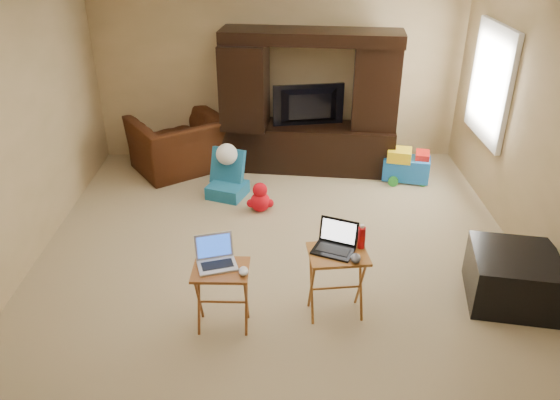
{
  "coord_description": "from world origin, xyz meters",
  "views": [
    {
      "loc": [
        -0.03,
        -4.66,
        3.17
      ],
      "look_at": [
        0.0,
        -0.2,
        0.8
      ],
      "focal_mm": 35.0,
      "sensor_mm": 36.0,
      "label": 1
    }
  ],
  "objects_px": {
    "television": "(310,107)",
    "water_bottle": "(361,238)",
    "push_toy": "(407,165)",
    "ottoman": "(512,277)",
    "tray_table_left": "(223,298)",
    "plush_toy": "(260,197)",
    "laptop_right": "(334,239)",
    "entertainment_center": "(310,103)",
    "mouse_right": "(356,258)",
    "child_rocker": "(227,175)",
    "mouse_left": "(244,271)",
    "tray_table_right": "(336,284)",
    "laptop_left": "(217,254)",
    "recliner": "(179,144)"
  },
  "relations": [
    {
      "from": "television",
      "to": "water_bottle",
      "type": "distance_m",
      "value": 3.01
    },
    {
      "from": "push_toy",
      "to": "ottoman",
      "type": "distance_m",
      "value": 2.55
    },
    {
      "from": "ottoman",
      "to": "tray_table_left",
      "type": "height_order",
      "value": "tray_table_left"
    },
    {
      "from": "plush_toy",
      "to": "laptop_right",
      "type": "distance_m",
      "value": 2.06
    },
    {
      "from": "entertainment_center",
      "to": "television",
      "type": "height_order",
      "value": "entertainment_center"
    },
    {
      "from": "plush_toy",
      "to": "push_toy",
      "type": "distance_m",
      "value": 2.07
    },
    {
      "from": "water_bottle",
      "to": "laptop_right",
      "type": "bearing_deg",
      "value": -165.96
    },
    {
      "from": "push_toy",
      "to": "mouse_right",
      "type": "height_order",
      "value": "mouse_right"
    },
    {
      "from": "television",
      "to": "child_rocker",
      "type": "xyz_separation_m",
      "value": [
        -1.06,
        -0.8,
        -0.61
      ]
    },
    {
      "from": "television",
      "to": "ottoman",
      "type": "relative_size",
      "value": 1.28
    },
    {
      "from": "mouse_left",
      "to": "child_rocker",
      "type": "bearing_deg",
      "value": 97.93
    },
    {
      "from": "television",
      "to": "mouse_left",
      "type": "bearing_deg",
      "value": 69.35
    },
    {
      "from": "child_rocker",
      "to": "tray_table_right",
      "type": "distance_m",
      "value": 2.54
    },
    {
      "from": "child_rocker",
      "to": "laptop_left",
      "type": "relative_size",
      "value": 1.84
    },
    {
      "from": "laptop_right",
      "to": "water_bottle",
      "type": "xyz_separation_m",
      "value": [
        0.24,
        0.06,
        -0.02
      ]
    },
    {
      "from": "television",
      "to": "mouse_left",
      "type": "distance_m",
      "value": 3.39
    },
    {
      "from": "recliner",
      "to": "laptop_left",
      "type": "relative_size",
      "value": 3.68
    },
    {
      "from": "recliner",
      "to": "child_rocker",
      "type": "relative_size",
      "value": 2.0
    },
    {
      "from": "ottoman",
      "to": "mouse_right",
      "type": "relative_size",
      "value": 5.7
    },
    {
      "from": "water_bottle",
      "to": "push_toy",
      "type": "bearing_deg",
      "value": 69.28
    },
    {
      "from": "laptop_right",
      "to": "tray_table_right",
      "type": "bearing_deg",
      "value": -2.92
    },
    {
      "from": "laptop_right",
      "to": "mouse_left",
      "type": "xyz_separation_m",
      "value": [
        -0.74,
        -0.25,
        -0.14
      ]
    },
    {
      "from": "entertainment_center",
      "to": "push_toy",
      "type": "relative_size",
      "value": 3.79
    },
    {
      "from": "tray_table_left",
      "to": "laptop_left",
      "type": "xyz_separation_m",
      "value": [
        -0.03,
        0.03,
        0.42
      ]
    },
    {
      "from": "television",
      "to": "tray_table_left",
      "type": "relative_size",
      "value": 1.59
    },
    {
      "from": "television",
      "to": "mouse_right",
      "type": "bearing_deg",
      "value": 85.08
    },
    {
      "from": "television",
      "to": "plush_toy",
      "type": "xyz_separation_m",
      "value": [
        -0.64,
        -1.19,
        -0.71
      ]
    },
    {
      "from": "tray_table_left",
      "to": "laptop_right",
      "type": "bearing_deg",
      "value": 13.03
    },
    {
      "from": "entertainment_center",
      "to": "laptop_right",
      "type": "height_order",
      "value": "entertainment_center"
    },
    {
      "from": "water_bottle",
      "to": "television",
      "type": "bearing_deg",
      "value": 95.23
    },
    {
      "from": "laptop_left",
      "to": "tray_table_right",
      "type": "bearing_deg",
      "value": -7.93
    },
    {
      "from": "plush_toy",
      "to": "tray_table_right",
      "type": "relative_size",
      "value": 0.57
    },
    {
      "from": "recliner",
      "to": "tray_table_right",
      "type": "xyz_separation_m",
      "value": [
        1.83,
        -3.06,
        -0.05
      ]
    },
    {
      "from": "television",
      "to": "push_toy",
      "type": "distance_m",
      "value": 1.48
    },
    {
      "from": "television",
      "to": "water_bottle",
      "type": "relative_size",
      "value": 4.83
    },
    {
      "from": "water_bottle",
      "to": "entertainment_center",
      "type": "bearing_deg",
      "value": 95.16
    },
    {
      "from": "recliner",
      "to": "tray_table_left",
      "type": "relative_size",
      "value": 1.93
    },
    {
      "from": "mouse_left",
      "to": "entertainment_center",
      "type": "bearing_deg",
      "value": 78.08
    },
    {
      "from": "television",
      "to": "mouse_left",
      "type": "relative_size",
      "value": 7.82
    },
    {
      "from": "television",
      "to": "recliner",
      "type": "bearing_deg",
      "value": -8.33
    },
    {
      "from": "plush_toy",
      "to": "mouse_left",
      "type": "xyz_separation_m",
      "value": [
        -0.07,
        -2.12,
        0.44
      ]
    },
    {
      "from": "television",
      "to": "laptop_left",
      "type": "bearing_deg",
      "value": 65.29
    },
    {
      "from": "entertainment_center",
      "to": "mouse_left",
      "type": "relative_size",
      "value": 18.84
    },
    {
      "from": "tray_table_left",
      "to": "mouse_left",
      "type": "xyz_separation_m",
      "value": [
        0.19,
        -0.07,
        0.32
      ]
    },
    {
      "from": "mouse_left",
      "to": "mouse_right",
      "type": "distance_m",
      "value": 0.92
    },
    {
      "from": "child_rocker",
      "to": "mouse_right",
      "type": "distance_m",
      "value": 2.73
    },
    {
      "from": "tray_table_right",
      "to": "laptop_left",
      "type": "xyz_separation_m",
      "value": [
        -1.0,
        -0.13,
        0.4
      ]
    },
    {
      "from": "push_toy",
      "to": "tray_table_right",
      "type": "bearing_deg",
      "value": -99.66
    },
    {
      "from": "child_rocker",
      "to": "laptop_right",
      "type": "xyz_separation_m",
      "value": [
        1.09,
        -2.25,
        0.47
      ]
    },
    {
      "from": "push_toy",
      "to": "tray_table_right",
      "type": "relative_size",
      "value": 0.94
    }
  ]
}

